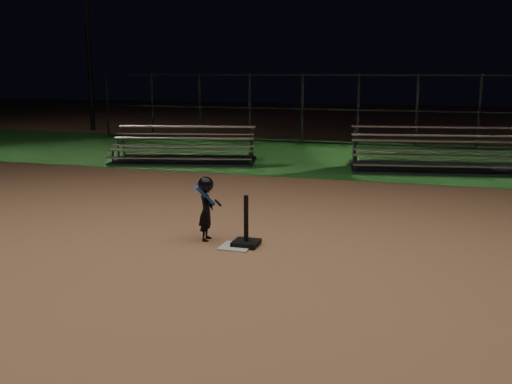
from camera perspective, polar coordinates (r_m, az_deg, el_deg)
name	(u,v)px	position (r m, az deg, el deg)	size (l,w,h in m)	color
ground	(236,247)	(8.86, -1.94, -5.37)	(80.00, 80.00, 0.00)	#A56E4A
grass_strip	(343,157)	(18.39, 8.42, 3.40)	(60.00, 8.00, 0.01)	#1E581C
home_plate	(236,247)	(8.85, -1.94, -5.29)	(0.45, 0.45, 0.02)	beige
batting_tee	(246,236)	(8.88, -0.96, -4.24)	(0.38, 0.38, 0.75)	black
child_batter	(206,207)	(9.13, -4.84, -1.41)	(0.37, 0.61, 1.00)	black
bleacher_left	(184,155)	(17.26, -6.94, 3.58)	(4.39, 2.87, 0.99)	silver
bleacher_right	(437,161)	(16.47, 17.08, 2.85)	(4.85, 2.99, 1.11)	#AAAAAE
backstop_fence	(358,110)	(21.22, 9.81, 7.81)	(20.08, 0.08, 2.50)	#38383D
light_pole_left	(86,15)	(27.41, -16.07, 16.09)	(0.90, 0.53, 8.30)	#2D2D30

